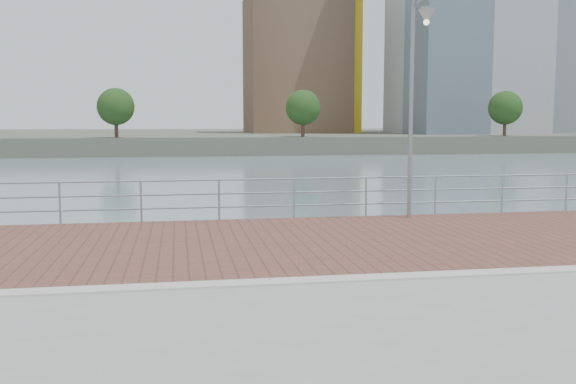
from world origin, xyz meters
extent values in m
cube|color=brown|center=(0.00, 3.60, 0.01)|extent=(40.00, 6.80, 0.02)
cube|color=#B7B5AD|center=(0.00, 0.00, 0.03)|extent=(40.00, 0.40, 0.06)
cube|color=#4C5142|center=(0.00, 122.50, -0.75)|extent=(320.00, 95.00, 2.50)
cylinder|color=#8C9EA8|center=(-5.13, 7.00, 0.55)|extent=(0.06, 0.06, 1.10)
cylinder|color=#8C9EA8|center=(-3.08, 7.00, 0.55)|extent=(0.06, 0.06, 1.10)
cylinder|color=#8C9EA8|center=(-1.03, 7.00, 0.55)|extent=(0.06, 0.06, 1.10)
cylinder|color=#8C9EA8|center=(1.03, 7.00, 0.55)|extent=(0.06, 0.06, 1.10)
cylinder|color=#8C9EA8|center=(3.08, 7.00, 0.55)|extent=(0.06, 0.06, 1.10)
cylinder|color=#8C9EA8|center=(5.13, 7.00, 0.55)|extent=(0.06, 0.06, 1.10)
cylinder|color=#8C9EA8|center=(7.18, 7.00, 0.55)|extent=(0.06, 0.06, 1.10)
cylinder|color=#8C9EA8|center=(9.24, 7.00, 0.55)|extent=(0.06, 0.06, 1.10)
cylinder|color=#8C9EA8|center=(0.00, 7.00, 1.10)|extent=(39.00, 0.05, 0.05)
cylinder|color=#8C9EA8|center=(0.00, 7.00, 0.73)|extent=(39.00, 0.05, 0.05)
cylinder|color=#8C9EA8|center=(0.00, 7.00, 0.36)|extent=(39.00, 0.05, 0.05)
cylinder|color=gray|center=(4.17, 6.50, 2.87)|extent=(0.11, 0.11, 5.73)
cylinder|color=gray|center=(4.17, 6.02, 5.73)|extent=(0.07, 0.96, 0.07)
cone|color=#B2B2AD|center=(4.17, 5.54, 5.54)|extent=(0.42, 0.42, 0.33)
cube|color=brown|center=(20.00, 110.00, 13.28)|extent=(18.00, 18.00, 25.56)
cylinder|color=#473323|center=(-10.00, 77.00, 2.39)|extent=(0.50, 0.50, 3.78)
sphere|color=#193814|center=(-10.00, 77.00, 4.55)|extent=(4.87, 4.87, 4.87)
cylinder|color=#473323|center=(15.00, 77.00, 2.38)|extent=(0.50, 0.50, 3.75)
sphere|color=#193814|center=(15.00, 77.00, 4.52)|extent=(4.82, 4.82, 4.82)
cylinder|color=#473323|center=(45.00, 77.00, 2.41)|extent=(0.50, 0.50, 3.82)
sphere|color=#193814|center=(45.00, 77.00, 4.59)|extent=(4.91, 4.91, 4.91)
camera|label=1|loc=(-2.10, -10.20, 2.67)|focal=40.00mm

